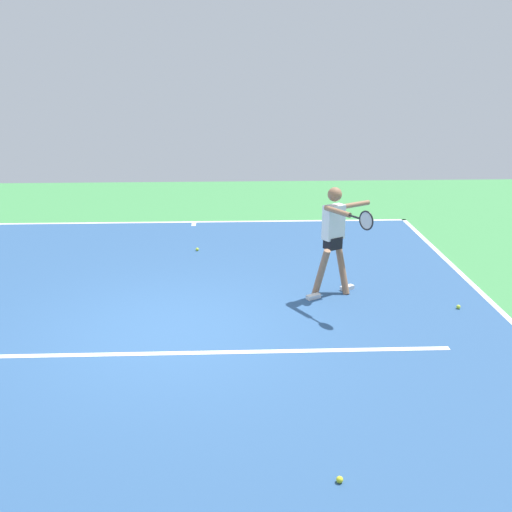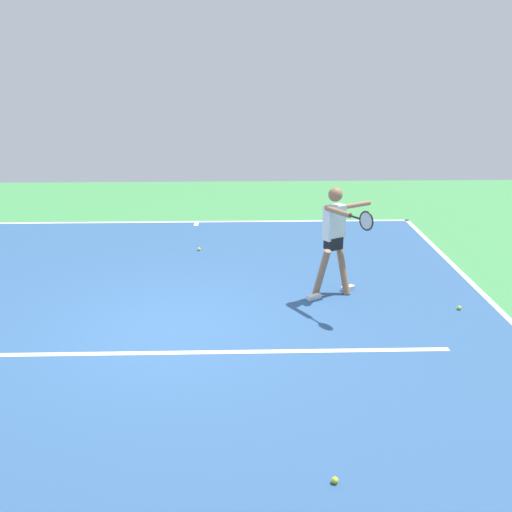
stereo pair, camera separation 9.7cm
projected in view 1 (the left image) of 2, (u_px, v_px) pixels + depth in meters
The scene contains 9 objects.
ground_plane at pixel (170, 330), 8.60m from camera, with size 21.59×21.59×0.00m, color #428E4C.
court_surface at pixel (170, 330), 8.60m from camera, with size 10.24×11.98×0.00m, color #2D5484.
court_line_baseline_near at pixel (194, 222), 14.22m from camera, with size 10.24×0.10×0.01m, color white.
court_line_service at pixel (165, 353), 7.92m from camera, with size 7.68×0.10×0.01m, color white.
court_line_centre_mark at pixel (194, 224), 14.04m from camera, with size 0.10×0.30×0.01m, color white.
tennis_player at pixel (335, 234), 9.55m from camera, with size 1.09×1.41×1.82m.
tennis_ball_near_service_line at pixel (340, 480), 5.51m from camera, with size 0.07×0.07×0.07m, color yellow.
tennis_ball_by_baseline at pixel (197, 249), 12.10m from camera, with size 0.07×0.07×0.07m, color #C6E53D.
tennis_ball_far_corner at pixel (458, 307), 9.32m from camera, with size 0.07×0.07×0.07m, color #C6E53D.
Camera 1 is at (-0.93, 7.86, 3.75)m, focal length 41.79 mm.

